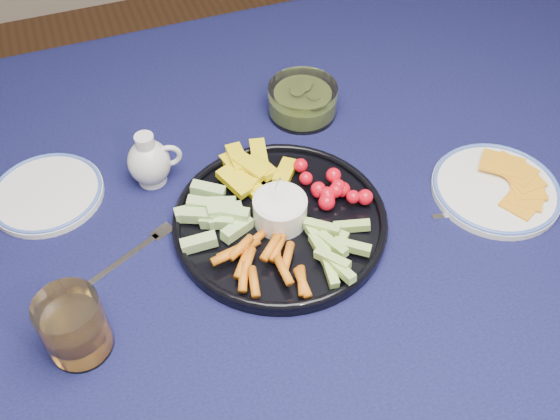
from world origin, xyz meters
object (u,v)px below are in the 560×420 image
object	(u,v)px
crudite_platter	(279,218)
creamer_pitcher	(150,162)
juice_tumbler	(75,329)
cheese_plate	(496,187)
dining_table	(311,212)
pickle_bowl	(302,101)
side_plate_extra	(47,193)

from	to	relation	value
crudite_platter	creamer_pitcher	bearing A→B (deg)	133.50
crudite_platter	juice_tumbler	distance (m)	0.33
cheese_plate	dining_table	bearing A→B (deg)	153.10
pickle_bowl	juice_tumbler	bearing A→B (deg)	-142.86
dining_table	pickle_bowl	xyz separation A→B (m)	(0.04, 0.16, 0.11)
pickle_bowl	dining_table	bearing A→B (deg)	-105.36
cheese_plate	side_plate_extra	xyz separation A→B (m)	(-0.68, 0.25, -0.00)
creamer_pitcher	dining_table	bearing A→B (deg)	-19.50
cheese_plate	side_plate_extra	distance (m)	0.72
dining_table	pickle_bowl	bearing A→B (deg)	74.64
side_plate_extra	creamer_pitcher	bearing A→B (deg)	-7.74
cheese_plate	juice_tumbler	xyz separation A→B (m)	(-0.67, -0.05, 0.03)
creamer_pitcher	juice_tumbler	size ratio (longest dim) A/B	0.98
creamer_pitcher	pickle_bowl	distance (m)	0.30
dining_table	side_plate_extra	xyz separation A→B (m)	(-0.42, 0.11, 0.10)
dining_table	creamer_pitcher	xyz separation A→B (m)	(-0.25, 0.09, 0.13)
juice_tumbler	side_plate_extra	world-z (taller)	juice_tumbler
crudite_platter	side_plate_extra	bearing A→B (deg)	149.83
cheese_plate	side_plate_extra	bearing A→B (deg)	160.23
crudite_platter	juice_tumbler	bearing A→B (deg)	-162.09
crudite_platter	dining_table	bearing A→B (deg)	40.69
juice_tumbler	crudite_platter	bearing A→B (deg)	17.91
dining_table	cheese_plate	xyz separation A→B (m)	(0.26, -0.13, 0.10)
creamer_pitcher	pickle_bowl	xyz separation A→B (m)	(0.29, 0.07, -0.02)
cheese_plate	creamer_pitcher	bearing A→B (deg)	156.60
dining_table	pickle_bowl	world-z (taller)	pickle_bowl
dining_table	crudite_platter	distance (m)	0.16
dining_table	crudite_platter	bearing A→B (deg)	-139.31
cheese_plate	crudite_platter	bearing A→B (deg)	171.17
creamer_pitcher	juice_tumbler	world-z (taller)	juice_tumbler
cheese_plate	juice_tumbler	distance (m)	0.67
crudite_platter	pickle_bowl	distance (m)	0.28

